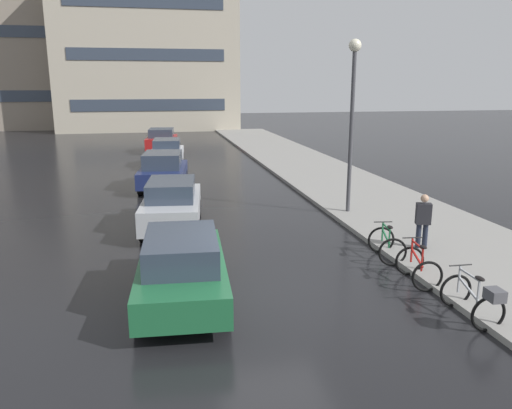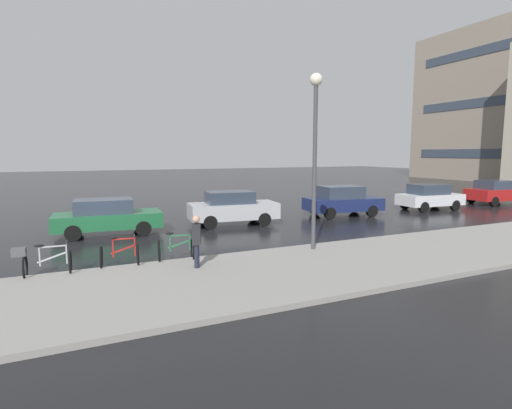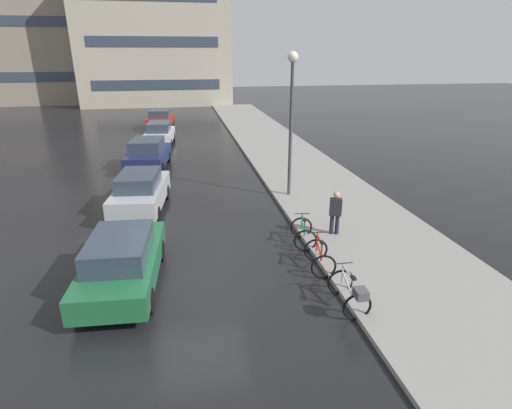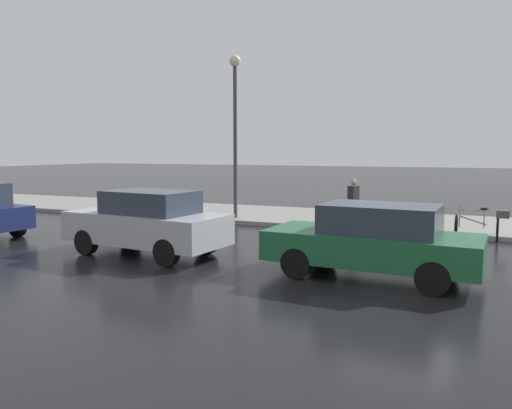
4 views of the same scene
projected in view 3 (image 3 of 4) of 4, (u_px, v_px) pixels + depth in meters
The scene contains 14 objects.
ground_plane at pixel (199, 285), 10.95m from camera, with size 140.00×140.00×0.00m, color black.
sidewalk_kerb at pixel (303, 172), 21.15m from camera, with size 4.80×60.00×0.14m, color gray.
bicycle_nearest at pixel (351, 293), 9.71m from camera, with size 0.76×1.45×0.97m.
bicycle_second at pixel (320, 257), 11.61m from camera, with size 0.85×1.16×1.00m.
bicycle_third at pixel (303, 233), 13.16m from camera, with size 0.91×1.20×0.98m.
car_green at pixel (122, 261), 10.62m from camera, with size 2.08×4.42×1.53m.
car_silver at pixel (141, 192), 15.81m from camera, with size 2.19×4.36×1.63m.
car_navy at pixel (148, 154), 21.81m from camera, with size 2.40×4.31×1.65m.
car_white at pixel (160, 133), 27.59m from camera, with size 2.07×3.94×1.57m.
car_red at pixel (160, 119), 33.39m from camera, with size 2.29×3.92×1.62m.
pedestrian at pixel (335, 212), 13.48m from camera, with size 0.46×0.36×1.66m.
streetlamp at pixel (292, 103), 16.24m from camera, with size 0.43×0.43×6.05m.
building_facade_main at pixel (156, 43), 49.16m from camera, with size 17.58×10.40×14.47m.
building_facade_side at pixel (41, 23), 48.73m from camera, with size 23.22×7.85×18.90m.
Camera 3 is at (-0.19, -9.59, 5.94)m, focal length 28.00 mm.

